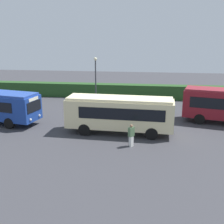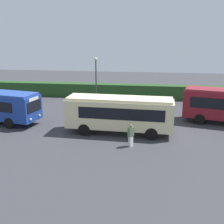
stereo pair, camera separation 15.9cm
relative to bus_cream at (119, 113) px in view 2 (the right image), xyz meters
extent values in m
plane|color=#38383D|center=(0.65, 1.68, -1.80)|extent=(78.09, 78.09, 0.00)
cube|color=black|center=(-7.74, 0.60, 0.14)|extent=(0.46, 2.02, 0.94)
cube|color=silver|center=(-7.74, 0.60, 0.81)|extent=(0.32, 1.36, 0.28)
cylinder|color=black|center=(-9.38, 2.12, -1.30)|extent=(1.04, 0.48, 1.00)
cylinder|color=black|center=(-9.85, -0.14, -1.30)|extent=(1.04, 0.48, 1.00)
sphere|color=silver|center=(-7.58, 1.27, -0.90)|extent=(0.22, 0.22, 0.22)
sphere|color=silver|center=(-7.86, -0.08, -0.90)|extent=(0.22, 0.22, 0.22)
cube|color=beige|center=(0.01, 0.00, -0.07)|extent=(9.06, 2.84, 2.36)
cube|color=#F8E8B2|center=(0.01, 0.00, 1.22)|extent=(8.78, 2.64, 0.20)
cube|color=black|center=(0.25, -1.24, 0.22)|extent=(6.98, 0.37, 0.95)
cube|color=black|center=(0.36, 1.21, 0.22)|extent=(6.98, 0.37, 0.95)
cube|color=black|center=(-4.48, 0.21, 0.22)|extent=(0.13, 1.99, 0.99)
cube|color=silver|center=(-4.48, 0.21, 0.94)|extent=(0.10, 1.33, 0.28)
cylinder|color=black|center=(-2.82, -0.98, -1.30)|extent=(1.01, 0.33, 1.00)
cylinder|color=black|center=(-2.71, 1.24, -1.30)|extent=(1.01, 0.33, 1.00)
cylinder|color=black|center=(2.73, -1.24, -1.30)|extent=(1.01, 0.33, 1.00)
cylinder|color=black|center=(2.83, 0.98, -1.30)|extent=(1.01, 0.33, 1.00)
sphere|color=silver|center=(-4.53, -0.45, -0.90)|extent=(0.22, 0.22, 0.22)
sphere|color=silver|center=(-4.46, 0.88, -0.90)|extent=(0.22, 0.22, 0.22)
cylinder|color=black|center=(7.67, 5.59, -1.30)|extent=(1.04, 0.50, 1.00)
cylinder|color=black|center=(7.17, 3.43, -1.30)|extent=(1.04, 0.50, 1.00)
cube|color=maroon|center=(-11.49, 3.58, -1.38)|extent=(0.36, 0.36, 0.83)
cube|color=#334C8C|center=(-11.49, 3.58, -0.60)|extent=(0.50, 0.47, 0.73)
sphere|color=#8C6647|center=(-11.49, 3.58, -0.13)|extent=(0.23, 0.23, 0.23)
cube|color=silver|center=(1.20, -2.84, -1.40)|extent=(0.37, 0.38, 0.80)
cube|color=#4C6B47|center=(1.20, -2.84, -0.64)|extent=(0.50, 0.52, 0.70)
sphere|color=#8C6647|center=(1.20, -2.84, -0.18)|extent=(0.22, 0.22, 0.22)
cube|color=#244920|center=(0.65, 13.88, -0.90)|extent=(51.04, 1.56, 1.81)
cylinder|color=#38383D|center=(-3.57, 8.22, 0.88)|extent=(0.14, 0.14, 5.35)
sphere|color=beige|center=(-3.57, 8.22, 3.74)|extent=(0.36, 0.36, 0.36)
camera|label=1|loc=(2.41, -22.84, 6.38)|focal=45.55mm
camera|label=2|loc=(2.56, -22.81, 6.38)|focal=45.55mm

